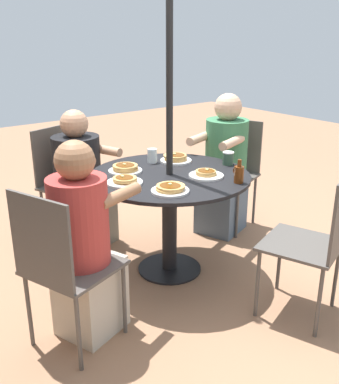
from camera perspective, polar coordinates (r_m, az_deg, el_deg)
ground_plane at (r=3.42m, az=-0.00°, el=-9.75°), size 12.00×12.00×0.00m
patio_table at (r=3.16m, az=-0.00°, el=-0.23°), size 1.12×1.12×0.75m
umbrella_pole at (r=3.01m, az=-0.00°, el=10.63°), size 0.05×0.05×2.41m
patio_chair_north at (r=2.45m, az=-13.61°, el=-8.61°), size 0.56×0.56×0.94m
diner_north at (r=2.56m, az=-10.74°, el=-7.13°), size 0.46×0.55×1.17m
patio_chair_east at (r=2.79m, az=18.33°, el=-5.44°), size 0.56×0.56×0.94m
patio_chair_south at (r=4.06m, az=8.05°, el=3.26°), size 0.56×0.56×0.94m
diner_south at (r=3.90m, az=6.94°, el=2.78°), size 0.50×0.60×1.20m
patio_chair_west at (r=3.83m, az=-13.14°, el=1.94°), size 0.56×0.56×0.94m
diner_west at (r=3.72m, az=-11.16°, el=0.84°), size 0.56×0.50×1.11m
pancake_plate_a at (r=3.07m, az=4.67°, el=2.25°), size 0.24×0.24×0.05m
pancake_plate_b at (r=2.76m, az=0.09°, el=0.37°), size 0.24×0.24×0.05m
pancake_plate_c at (r=3.17m, az=-5.64°, el=2.95°), size 0.24×0.24×0.06m
pancake_plate_d at (r=2.93m, az=-5.71°, el=1.40°), size 0.24×0.24×0.05m
pancake_plate_e at (r=3.41m, az=0.79°, el=4.27°), size 0.24×0.24×0.07m
syrup_bottle at (r=2.96m, az=8.79°, el=2.30°), size 0.09×0.06×0.16m
coffee_cup at (r=3.36m, az=7.46°, el=4.28°), size 0.08×0.08×0.10m
drinking_glass_a at (r=3.38m, az=-2.21°, el=4.63°), size 0.07×0.07×0.11m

